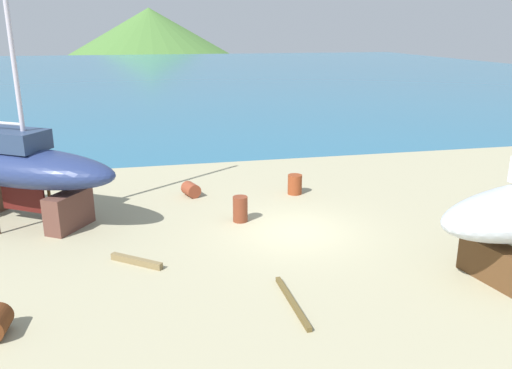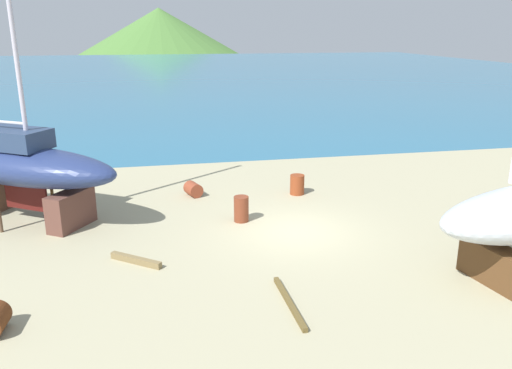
{
  "view_description": "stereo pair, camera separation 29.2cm",
  "coord_description": "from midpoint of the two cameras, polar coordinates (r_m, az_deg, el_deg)",
  "views": [
    {
      "loc": [
        -4.87,
        -15.78,
        6.69
      ],
      "look_at": [
        -1.48,
        -0.64,
        1.97
      ],
      "focal_mm": 36.12,
      "sensor_mm": 36.0,
      "label": 1
    },
    {
      "loc": [
        -4.59,
        -15.84,
        6.69
      ],
      "look_at": [
        -1.48,
        -0.64,
        1.97
      ],
      "focal_mm": 36.12,
      "sensor_mm": 36.0,
      "label": 2
    }
  ],
  "objects": [
    {
      "name": "timber_plank_far",
      "position": [
        15.79,
        -13.63,
        -8.25
      ],
      "size": [
        1.51,
        1.22,
        0.2
      ],
      "primitive_type": "cube",
      "rotation": [
        0.0,
        0.0,
        2.48
      ],
      "color": "olive",
      "rests_on": "ground"
    },
    {
      "name": "ground_plane",
      "position": [
        16.62,
        5.05,
        -6.89
      ],
      "size": [
        45.08,
        45.08,
        0.0
      ],
      "primitive_type": "plane",
      "color": "tan"
    },
    {
      "name": "timber_short_cross",
      "position": [
        13.35,
        3.4,
        -12.88
      ],
      "size": [
        0.19,
        2.6,
        0.12
      ],
      "primitive_type": "cube",
      "rotation": [
        0.0,
        0.0,
        1.6
      ],
      "color": "brown",
      "rests_on": "ground"
    },
    {
      "name": "barrel_tipped_right",
      "position": [
        21.48,
        -7.6,
        -0.57
      ],
      "size": [
        0.79,
        0.91,
        0.57
      ],
      "primitive_type": "cylinder",
      "rotation": [
        1.57,
        0.0,
        0.34
      ],
      "color": "brown",
      "rests_on": "ground"
    },
    {
      "name": "headland_hill",
      "position": [
        219.02,
        -11.64,
        14.86
      ],
      "size": [
        103.72,
        103.72,
        28.9
      ],
      "primitive_type": "cone",
      "color": "#4B7A35",
      "rests_on": "ground"
    },
    {
      "name": "sea_water",
      "position": [
        84.6,
        -9.61,
        12.17
      ],
      "size": [
        132.61,
        116.96,
        0.01
      ],
      "primitive_type": "cube",
      "color": "teal",
      "rests_on": "ground"
    },
    {
      "name": "barrel_rust_far",
      "position": [
        21.62,
        3.93,
        0.01
      ],
      "size": [
        0.65,
        0.65,
        0.83
      ],
      "primitive_type": "cylinder",
      "rotation": [
        0.0,
        0.0,
        1.46
      ],
      "color": "brown",
      "rests_on": "ground"
    },
    {
      "name": "sailboat_far_slipway",
      "position": [
        19.93,
        -25.19,
        1.7
      ],
      "size": [
        7.83,
        6.14,
        11.68
      ],
      "rotation": [
        0.0,
        0.0,
        -0.57
      ],
      "color": "brown",
      "rests_on": "ground"
    },
    {
      "name": "barrel_rust_near",
      "position": [
        18.51,
        -2.21,
        -2.73
      ],
      "size": [
        0.74,
        0.74,
        0.93
      ],
      "primitive_type": "cylinder",
      "rotation": [
        0.0,
        0.0,
        2.2
      ],
      "color": "brown",
      "rests_on": "ground"
    }
  ]
}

